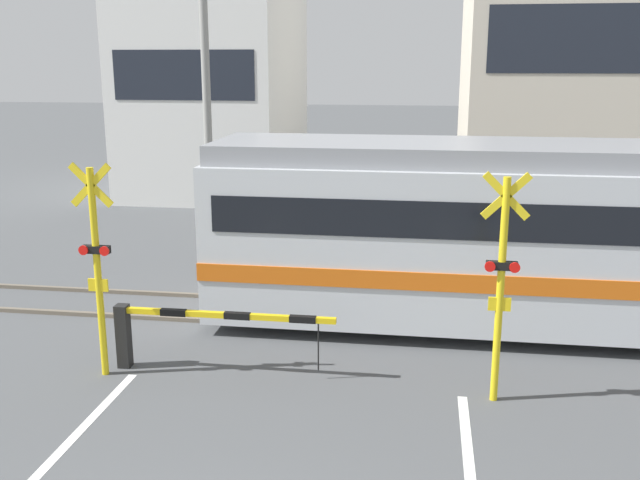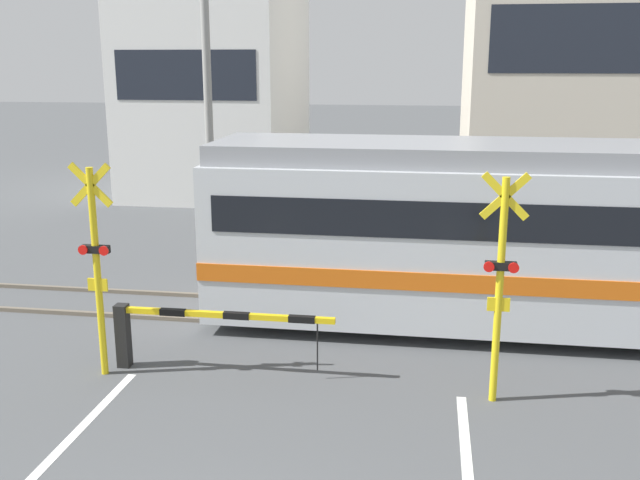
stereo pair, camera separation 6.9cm
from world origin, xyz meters
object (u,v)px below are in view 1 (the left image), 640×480
object	(u,v)px
commuter_train	(630,235)
pedestrian	(393,217)
crossing_barrier_far	(423,249)
crossing_signal_right	(501,278)
crossing_barrier_near	(176,326)
crossing_signal_left	(97,261)

from	to	relation	value
commuter_train	pedestrian	bearing A→B (deg)	133.20
crossing_barrier_far	pedestrian	size ratio (longest dim) A/B	2.07
crossing_signal_right	commuter_train	bearing A→B (deg)	51.19
commuter_train	crossing_barrier_near	world-z (taller)	commuter_train
crossing_barrier_far	crossing_signal_right	world-z (taller)	crossing_signal_right
crossing_barrier_near	crossing_barrier_far	xyz separation A→B (m)	(3.88, 5.50, 0.00)
crossing_signal_left	crossing_barrier_far	bearing A→B (deg)	49.43
commuter_train	crossing_barrier_near	xyz separation A→B (m)	(-7.56, -2.88, -1.09)
commuter_train	crossing_signal_right	world-z (taller)	commuter_train
crossing_signal_left	crossing_signal_right	world-z (taller)	same
crossing_signal_left	crossing_signal_right	bearing A→B (deg)	0.00
commuter_train	crossing_barrier_near	distance (m)	8.16
commuter_train	crossing_signal_right	xyz separation A→B (m)	(-2.58, -3.20, 0.04)
commuter_train	crossing_signal_right	bearing A→B (deg)	-128.81
crossing_signal_right	pedestrian	size ratio (longest dim) A/B	1.97
commuter_train	pedestrian	world-z (taller)	commuter_train
commuter_train	crossing_barrier_far	size ratio (longest dim) A/B	4.28
crossing_signal_left	commuter_train	bearing A→B (deg)	20.30
crossing_barrier_near	crossing_signal_left	world-z (taller)	crossing_signal_left
commuter_train	crossing_barrier_far	bearing A→B (deg)	144.62
crossing_signal_left	pedestrian	world-z (taller)	crossing_signal_left
crossing_signal_right	pedestrian	world-z (taller)	crossing_signal_right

